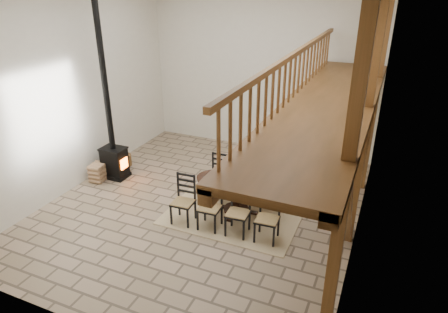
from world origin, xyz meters
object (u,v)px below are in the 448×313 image
at_px(dining_table, 235,198).
at_px(log_stack, 98,172).
at_px(wood_stove, 112,139).
at_px(log_basket, 123,160).

bearing_deg(dining_table, log_stack, 176.14).
bearing_deg(log_stack, wood_stove, 51.62).
bearing_deg(log_stack, dining_table, -0.79).
height_order(log_basket, log_stack, log_stack).
bearing_deg(log_basket, dining_table, -15.47).
height_order(dining_table, log_stack, dining_table).
height_order(wood_stove, log_basket, wood_stove).
bearing_deg(log_basket, log_stack, -90.99).
xyz_separation_m(wood_stove, log_stack, (-0.28, -0.36, -0.88)).
distance_m(wood_stove, log_stack, 0.99).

